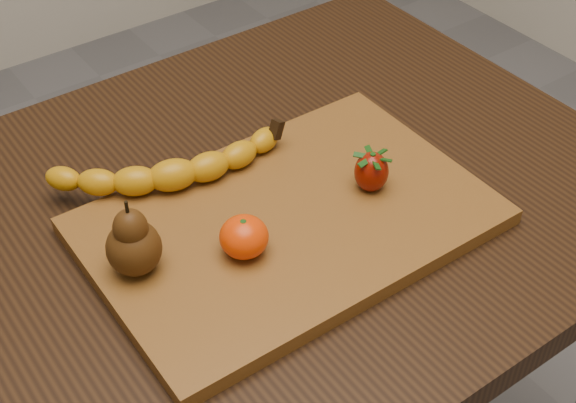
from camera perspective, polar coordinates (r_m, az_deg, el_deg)
table at (r=1.02m, az=-3.80°, el=-4.82°), size 1.00×0.70×0.76m
cutting_board at (r=0.92m, az=0.00°, el=-1.40°), size 0.45×0.30×0.02m
banana at (r=0.95m, az=-8.20°, el=1.87°), size 0.25×0.14×0.04m
pear at (r=0.84m, az=-11.04°, el=-2.46°), size 0.07×0.07×0.09m
mandarin at (r=0.86m, az=-3.15°, el=-2.52°), size 0.06×0.06×0.05m
strawberry at (r=0.94m, az=5.96°, el=2.21°), size 0.05×0.05×0.05m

